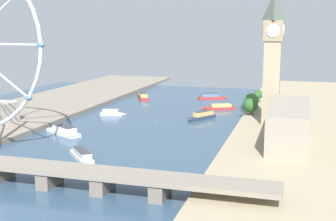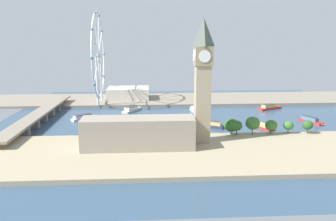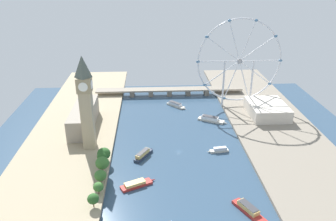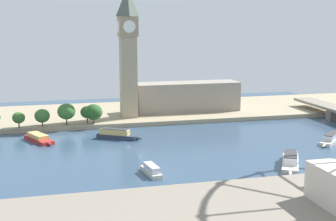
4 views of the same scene
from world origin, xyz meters
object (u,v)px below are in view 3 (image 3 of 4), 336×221
(tour_boat_1, at_px, (211,119))
(tour_boat_2, at_px, (219,150))
(river_bridge, at_px, (169,90))
(tour_boat_5, at_px, (176,105))
(riverside_hall, at_px, (267,109))
(tour_boat_0, at_px, (143,154))
(clock_tower, at_px, (86,102))
(ferris_wheel, at_px, (239,62))
(parliament_block, at_px, (84,117))
(tour_boat_6, at_px, (136,184))
(tour_boat_3, at_px, (249,210))

(tour_boat_1, relative_size, tour_boat_2, 1.55)
(river_bridge, bearing_deg, tour_boat_5, -81.97)
(riverside_hall, distance_m, tour_boat_0, 166.19)
(clock_tower, height_order, riverside_hall, clock_tower)
(clock_tower, height_order, ferris_wheel, ferris_wheel)
(tour_boat_1, bearing_deg, parliament_block, -146.67)
(river_bridge, height_order, tour_boat_6, river_bridge)
(riverside_hall, bearing_deg, parliament_block, -174.98)
(riverside_hall, relative_size, river_bridge, 0.27)
(river_bridge, relative_size, tour_boat_1, 5.96)
(tour_boat_1, height_order, tour_boat_2, tour_boat_1)
(clock_tower, bearing_deg, parliament_block, 105.86)
(tour_boat_0, height_order, tour_boat_5, tour_boat_0)
(river_bridge, bearing_deg, tour_boat_6, -100.64)
(riverside_hall, relative_size, tour_boat_6, 1.79)
(river_bridge, height_order, tour_boat_1, river_bridge)
(ferris_wheel, bearing_deg, parliament_block, -164.19)
(ferris_wheel, relative_size, riverside_hall, 2.02)
(ferris_wheel, relative_size, tour_boat_1, 3.22)
(tour_boat_1, bearing_deg, tour_boat_2, -64.43)
(ferris_wheel, distance_m, riverside_hall, 65.56)
(tour_boat_3, height_order, tour_boat_5, tour_boat_3)
(tour_boat_6, bearing_deg, riverside_hall, 15.41)
(clock_tower, height_order, tour_boat_3, clock_tower)
(parliament_block, relative_size, river_bridge, 0.40)
(clock_tower, xyz_separation_m, parliament_block, (-13.53, 47.62, -36.35))
(tour_boat_2, bearing_deg, tour_boat_5, -81.31)
(riverside_hall, height_order, tour_boat_1, riverside_hall)
(tour_boat_1, height_order, tour_boat_5, tour_boat_1)
(river_bridge, bearing_deg, riverside_hall, -36.20)
(ferris_wheel, height_order, tour_boat_2, ferris_wheel)
(clock_tower, xyz_separation_m, tour_boat_3, (129.77, -100.02, -47.91))
(clock_tower, xyz_separation_m, tour_boat_6, (46.42, -62.45, -48.48))
(river_bridge, relative_size, tour_boat_0, 7.39)
(tour_boat_0, relative_size, tour_boat_2, 1.25)
(parliament_block, xyz_separation_m, ferris_wheel, (180.63, 51.14, 45.18))
(tour_boat_6, bearing_deg, clock_tower, 101.34)
(tour_boat_5, bearing_deg, tour_boat_2, -26.74)
(parliament_block, xyz_separation_m, riverside_hall, (209.40, 18.40, -3.80))
(tour_boat_5, bearing_deg, ferris_wheel, 42.46)
(riverside_hall, relative_size, tour_boat_2, 2.48)
(ferris_wheel, height_order, tour_boat_0, ferris_wheel)
(parliament_block, relative_size, tour_boat_0, 2.93)
(tour_boat_3, distance_m, tour_boat_5, 208.79)
(riverside_hall, xyz_separation_m, tour_boat_6, (-149.45, -128.48, -8.33))
(tour_boat_3, bearing_deg, river_bridge, 163.03)
(parliament_block, height_order, riverside_hall, parliament_block)
(tour_boat_1, bearing_deg, clock_tower, -126.61)
(ferris_wheel, relative_size, tour_boat_3, 3.12)
(river_bridge, xyz_separation_m, tour_boat_0, (-33.99, -162.97, -4.12))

